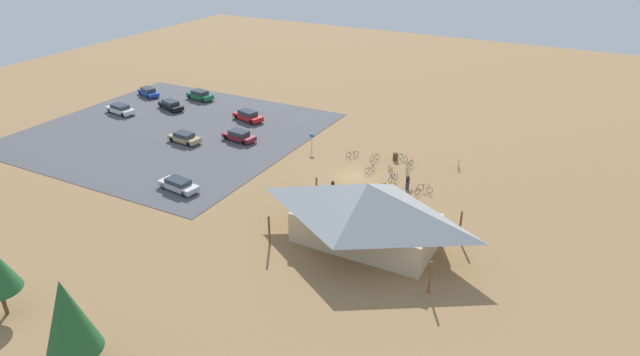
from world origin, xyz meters
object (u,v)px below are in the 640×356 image
(bicycle_red_yard_left, at_px, (370,169))
(visitor_by_pavilion, at_px, (333,187))
(car_blue_end_stall, at_px, (148,92))
(bicycle_blue_yard_center, at_px, (393,178))
(pine_east, at_px, (68,317))
(bicycle_yellow_front_row, at_px, (391,170))
(bicycle_green_mid_cluster, at_px, (410,164))
(bicycle_silver_back_row, at_px, (403,158))
(bicycle_teal_yard_right, at_px, (408,175))
(bike_pavilion, at_px, (366,209))
(bicycle_orange_trailside, at_px, (425,188))
(bicycle_yellow_near_porch, at_px, (458,166))
(trash_bin, at_px, (395,157))
(car_green_by_curb, at_px, (200,95))
(car_tan_inner_stall, at_px, (184,138))
(lot_sign, at_px, (312,139))
(car_white_far_end, at_px, (120,109))
(car_red_front_row, at_px, (248,116))
(bicycle_purple_lone_west, at_px, (389,187))
(bicycle_white_edge_south, at_px, (375,158))
(car_maroon_aisle_side, at_px, (239,136))
(bicycle_red_near_sign, at_px, (352,154))
(bicycle_black_edge_north, at_px, (413,193))

(bicycle_red_yard_left, distance_m, visitor_by_pavilion, 6.96)
(car_blue_end_stall, bearing_deg, bicycle_blue_yard_center, 167.03)
(pine_east, distance_m, bicycle_yellow_front_row, 38.18)
(bicycle_green_mid_cluster, xyz_separation_m, bicycle_silver_back_row, (1.34, -1.34, -0.01))
(bicycle_teal_yard_right, bearing_deg, bike_pavilion, 94.50)
(bicycle_orange_trailside, relative_size, bicycle_yellow_near_porch, 1.12)
(trash_bin, height_order, visitor_by_pavilion, visitor_by_pavilion)
(bicycle_orange_trailside, bearing_deg, car_green_by_curb, -18.45)
(car_blue_end_stall, xyz_separation_m, car_tan_inner_stall, (-18.28, 12.68, -0.01))
(lot_sign, height_order, car_white_far_end, lot_sign)
(bicycle_teal_yard_right, height_order, car_red_front_row, car_red_front_row)
(trash_bin, xyz_separation_m, bicycle_blue_yard_center, (-1.83, 5.46, -0.06))
(bicycle_purple_lone_west, relative_size, bicycle_teal_yard_right, 1.09)
(bicycle_silver_back_row, bearing_deg, visitor_by_pavilion, 73.48)
(bicycle_yellow_near_porch, xyz_separation_m, car_green_by_curb, (42.88, -6.33, 0.41))
(bicycle_white_edge_south, height_order, bicycle_yellow_near_porch, bicycle_white_edge_south)
(lot_sign, height_order, car_tan_inner_stall, lot_sign)
(bicycle_green_mid_cluster, relative_size, car_green_by_curb, 0.38)
(bicycle_teal_yard_right, xyz_separation_m, bicycle_white_edge_south, (5.10, -2.67, 0.02))
(car_red_front_row, distance_m, car_maroon_aisle_side, 7.61)
(bicycle_white_edge_south, relative_size, car_blue_end_stall, 0.35)
(trash_bin, distance_m, car_white_far_end, 41.80)
(bicycle_teal_yard_right, xyz_separation_m, car_red_front_row, (26.37, -7.01, 0.40))
(bike_pavilion, bearing_deg, bicycle_white_edge_south, -69.85)
(trash_bin, xyz_separation_m, car_white_far_end, (41.68, 3.20, 0.26))
(bicycle_red_near_sign, bearing_deg, bicycle_silver_back_row, -162.31)
(trash_bin, height_order, bicycle_blue_yard_center, bicycle_blue_yard_center)
(lot_sign, bearing_deg, bicycle_purple_lone_west, 155.74)
(bicycle_orange_trailside, xyz_separation_m, car_red_front_row, (29.14, -9.36, 0.37))
(bicycle_red_yard_left, relative_size, bicycle_yellow_front_row, 1.12)
(car_tan_inner_stall, bearing_deg, bicycle_blue_yard_center, -175.70)
(bike_pavilion, relative_size, trash_bin, 16.74)
(lot_sign, distance_m, car_maroon_aisle_side, 9.92)
(pine_east, bearing_deg, bicycle_yellow_near_porch, -107.10)
(bicycle_yellow_near_porch, relative_size, car_green_by_curb, 0.35)
(bicycle_yellow_front_row, bearing_deg, bicycle_yellow_near_porch, -142.98)
(bicycle_silver_back_row, distance_m, car_red_front_row, 24.42)
(bicycle_teal_yard_right, height_order, bicycle_white_edge_south, bicycle_white_edge_south)
(bicycle_black_edge_north, height_order, bicycle_orange_trailside, bicycle_orange_trailside)
(bicycle_red_near_sign, distance_m, bicycle_yellow_near_porch, 12.52)
(pine_east, relative_size, bicycle_blue_yard_center, 4.39)
(bicycle_silver_back_row, height_order, bicycle_red_near_sign, bicycle_silver_back_row)
(car_blue_end_stall, distance_m, visitor_by_pavilion, 44.73)
(trash_bin, bearing_deg, car_tan_inner_stall, 16.25)
(bicycle_silver_back_row, distance_m, bicycle_red_near_sign, 6.08)
(car_red_front_row, xyz_separation_m, car_maroon_aisle_side, (-3.36, 6.83, -0.04))
(bicycle_green_mid_cluster, height_order, bicycle_orange_trailside, bicycle_orange_trailside)
(lot_sign, bearing_deg, car_blue_end_stall, -11.84)
(bicycle_silver_back_row, bearing_deg, car_tan_inner_stall, 16.34)
(bike_pavilion, xyz_separation_m, bicycle_black_edge_north, (-0.85, -10.44, -2.96))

